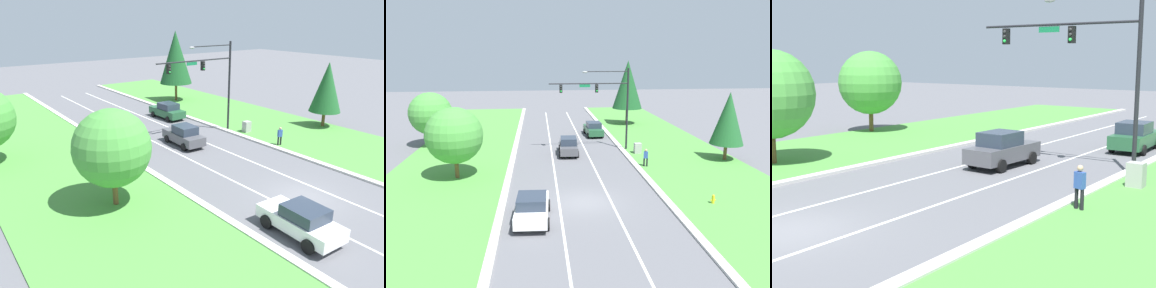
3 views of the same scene
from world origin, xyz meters
The scene contains 18 objects.
ground_plane centered at (0.00, 0.00, 0.00)m, with size 160.00×160.00×0.00m, color #5B5B60.
curb_strip_right centered at (5.65, 0.00, 0.07)m, with size 0.50×90.00×0.15m.
curb_strip_left centered at (-5.65, 0.00, 0.07)m, with size 0.50×90.00×0.15m.
grass_verge_right centered at (10.90, 0.00, 0.04)m, with size 10.00×90.00×0.08m.
grass_verge_left centered at (-10.90, 0.00, 0.04)m, with size 10.00×90.00×0.08m.
lane_stripe_inner_left centered at (-1.80, 0.00, 0.00)m, with size 0.14×81.00×0.01m.
lane_stripe_inner_right centered at (1.80, 0.00, 0.00)m, with size 0.14×81.00×0.01m.
traffic_signal_mast centered at (3.88, 13.93, 5.68)m, with size 8.21×0.41×8.55m.
white_sedan centered at (-3.58, -2.58, 0.87)m, with size 2.28×4.56×1.70m.
forest_sedan centered at (3.70, 21.23, 0.85)m, with size 2.16×4.64×1.73m.
graphite_sedan centered at (-0.12, 12.68, 0.88)m, with size 2.08×4.51×1.79m.
utility_cabinet centered at (6.91, 12.06, 0.56)m, with size 0.70×0.60×1.12m.
pedestrian centered at (6.43, 7.52, 0.94)m, with size 0.43×0.32×1.69m.
fire_hydrant centered at (8.60, -1.32, 0.34)m, with size 0.34×0.20×0.70m.
conifer_near_right_tree centered at (14.62, 8.90, 4.07)m, with size 3.09×3.09×6.55m.
oak_near_left_tree centered at (-9.79, 6.05, 3.61)m, with size 4.54×4.54×5.89m.
conifer_far_right_tree centered at (9.54, 28.11, 5.69)m, with size 4.17×4.17×9.04m.
oak_far_left_tree centered at (-14.68, 17.59, 3.63)m, with size 4.59×4.59×5.94m.
Camera 2 is at (-3.05, -23.97, 10.01)m, focal length 35.00 mm.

